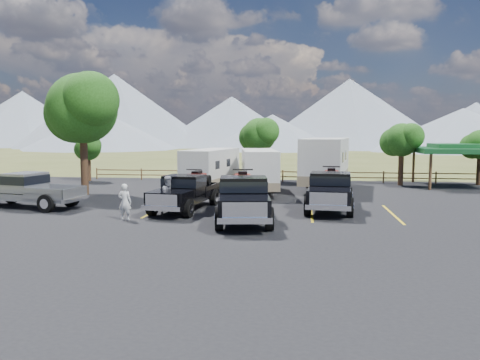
# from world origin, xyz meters

# --- Properties ---
(ground) EXTENTS (320.00, 320.00, 0.00)m
(ground) POSITION_xyz_m (0.00, 0.00, 0.00)
(ground) COLOR #485022
(ground) RESTS_ON ground
(asphalt_lot) EXTENTS (44.00, 34.00, 0.04)m
(asphalt_lot) POSITION_xyz_m (0.00, 3.00, 0.02)
(asphalt_lot) COLOR black
(asphalt_lot) RESTS_ON ground
(stall_lines) EXTENTS (12.12, 5.50, 0.01)m
(stall_lines) POSITION_xyz_m (0.00, 4.00, 0.04)
(stall_lines) COLOR yellow
(stall_lines) RESTS_ON asphalt_lot
(tree_big_nw) EXTENTS (5.54, 5.18, 7.84)m
(tree_big_nw) POSITION_xyz_m (-12.55, 9.03, 5.60)
(tree_big_nw) COLOR #301F12
(tree_big_nw) RESTS_ON ground
(tree_ne_a) EXTENTS (3.11, 2.92, 4.76)m
(tree_ne_a) POSITION_xyz_m (8.97, 17.01, 3.48)
(tree_ne_a) COLOR #301F12
(tree_ne_a) RESTS_ON ground
(tree_ne_b) EXTENTS (2.77, 2.59, 4.27)m
(tree_ne_b) POSITION_xyz_m (14.98, 18.01, 3.13)
(tree_ne_b) COLOR #301F12
(tree_ne_b) RESTS_ON ground
(tree_north) EXTENTS (3.46, 3.24, 5.25)m
(tree_north) POSITION_xyz_m (-2.03, 19.02, 3.83)
(tree_north) COLOR #301F12
(tree_north) RESTS_ON ground
(tree_nw_small) EXTENTS (2.59, 2.43, 3.85)m
(tree_nw_small) POSITION_xyz_m (-16.02, 17.01, 2.78)
(tree_nw_small) COLOR #301F12
(tree_nw_small) RESTS_ON ground
(rail_fence) EXTENTS (36.12, 0.12, 1.00)m
(rail_fence) POSITION_xyz_m (2.00, 18.50, 0.61)
(rail_fence) COLOR brown
(rail_fence) RESTS_ON ground
(pavilion) EXTENTS (6.20, 6.20, 3.22)m
(pavilion) POSITION_xyz_m (13.00, 17.00, 2.79)
(pavilion) COLOR brown
(pavilion) RESTS_ON ground
(mountain_range) EXTENTS (209.00, 71.00, 20.00)m
(mountain_range) POSITION_xyz_m (-7.63, 105.98, 7.87)
(mountain_range) COLOR gray
(mountain_range) RESTS_ON ground
(rig_left) EXTENTS (2.79, 6.33, 2.05)m
(rig_left) POSITION_xyz_m (-4.50, 3.96, 1.03)
(rig_left) COLOR black
(rig_left) RESTS_ON asphalt_lot
(rig_center) EXTENTS (3.12, 7.04, 2.27)m
(rig_center) POSITION_xyz_m (-1.17, 1.50, 1.13)
(rig_center) COLOR black
(rig_center) RESTS_ON asphalt_lot
(rig_right) EXTENTS (2.77, 6.73, 2.19)m
(rig_right) POSITION_xyz_m (3.00, 5.12, 1.10)
(rig_right) COLOR black
(rig_right) RESTS_ON asphalt_lot
(trailer_left) EXTENTS (3.17, 8.29, 2.87)m
(trailer_left) POSITION_xyz_m (-4.75, 12.16, 1.54)
(trailer_left) COLOR white
(trailer_left) RESTS_ON asphalt_lot
(trailer_center) EXTENTS (3.13, 8.32, 2.88)m
(trailer_center) POSITION_xyz_m (-1.31, 11.24, 1.55)
(trailer_center) COLOR white
(trailer_center) RESTS_ON asphalt_lot
(trailer_right) EXTENTS (3.95, 10.43, 3.60)m
(trailer_right) POSITION_xyz_m (3.19, 13.82, 1.93)
(trailer_right) COLOR white
(trailer_right) RESTS_ON asphalt_lot
(pickup_silver) EXTENTS (6.55, 3.11, 1.88)m
(pickup_silver) POSITION_xyz_m (-13.11, 3.55, 1.02)
(pickup_silver) COLOR slate
(pickup_silver) RESTS_ON asphalt_lot
(person_a) EXTENTS (0.63, 0.42, 1.69)m
(person_a) POSITION_xyz_m (-6.61, 0.80, 0.89)
(person_a) COLOR silver
(person_a) RESTS_ON asphalt_lot
(person_b) EXTENTS (1.16, 1.15, 1.88)m
(person_b) POSITION_xyz_m (-5.05, 2.71, 0.98)
(person_b) COLOR slate
(person_b) RESTS_ON asphalt_lot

